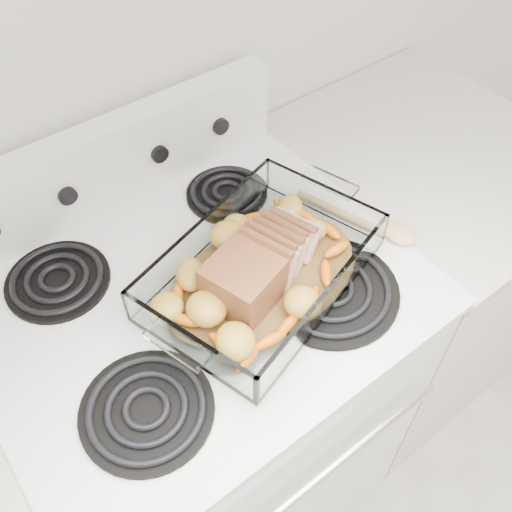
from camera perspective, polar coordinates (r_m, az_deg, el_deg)
electric_range at (r=1.43m, az=-4.76°, el=-14.20°), size 0.78×0.70×1.12m
counter_right at (r=1.71m, az=14.00°, el=-1.82°), size 0.58×0.68×0.93m
baking_dish at (r=1.02m, az=0.68°, el=-1.67°), size 0.42×0.27×0.08m
pork_roast at (r=0.99m, az=-0.33°, el=-1.18°), size 0.23×0.11×0.09m
roast_vegetables at (r=1.03m, az=-0.84°, el=-0.13°), size 0.39×0.21×0.05m
wooden_spoon at (r=1.15m, az=11.73°, el=3.16°), size 0.12×0.24×0.02m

